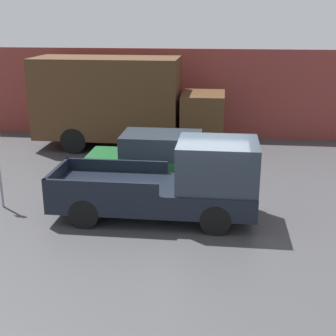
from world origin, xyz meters
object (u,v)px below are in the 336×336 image
object	(u,v)px
pickup_truck	(176,183)
newspaper_box	(141,126)
delivery_truck	(121,101)
car	(159,157)

from	to	relation	value
pickup_truck	newspaper_box	world-z (taller)	pickup_truck
delivery_truck	pickup_truck	bearing A→B (deg)	-66.81
pickup_truck	delivery_truck	xyz separation A→B (m)	(-2.95, 6.88, 0.94)
delivery_truck	car	bearing A→B (deg)	-62.15
car	newspaper_box	size ratio (longest dim) A/B	4.67
car	newspaper_box	distance (m)	6.05
pickup_truck	newspaper_box	xyz separation A→B (m)	(-2.45, 8.76, -0.51)
newspaper_box	pickup_truck	bearing A→B (deg)	-74.36
car	newspaper_box	bearing A→B (deg)	105.28
car	delivery_truck	bearing A→B (deg)	117.85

